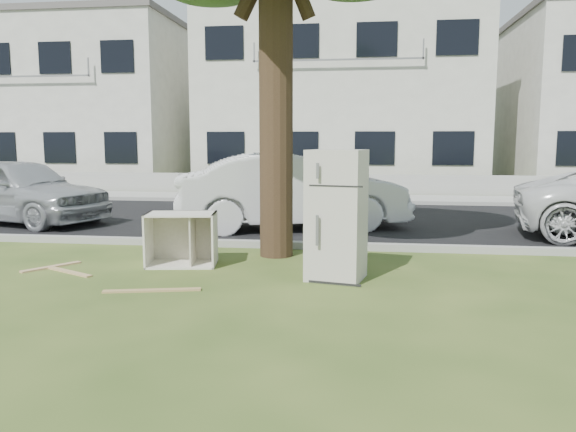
# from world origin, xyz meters

# --- Properties ---
(ground) EXTENTS (120.00, 120.00, 0.00)m
(ground) POSITION_xyz_m (0.00, 0.00, 0.00)
(ground) COLOR #324A1A
(road) EXTENTS (120.00, 7.00, 0.01)m
(road) POSITION_xyz_m (0.00, 6.00, 0.01)
(road) COLOR black
(road) RESTS_ON ground
(kerb_near) EXTENTS (120.00, 0.18, 0.12)m
(kerb_near) POSITION_xyz_m (0.00, 2.45, 0.00)
(kerb_near) COLOR gray
(kerb_near) RESTS_ON ground
(kerb_far) EXTENTS (120.00, 0.18, 0.12)m
(kerb_far) POSITION_xyz_m (0.00, 9.55, 0.00)
(kerb_far) COLOR gray
(kerb_far) RESTS_ON ground
(sidewalk) EXTENTS (120.00, 2.80, 0.01)m
(sidewalk) POSITION_xyz_m (0.00, 11.00, 0.01)
(sidewalk) COLOR gray
(sidewalk) RESTS_ON ground
(low_wall) EXTENTS (120.00, 0.15, 0.70)m
(low_wall) POSITION_xyz_m (0.00, 12.60, 0.35)
(low_wall) COLOR gray
(low_wall) RESTS_ON ground
(townhouse_left) EXTENTS (10.20, 8.16, 7.04)m
(townhouse_left) POSITION_xyz_m (-12.00, 17.50, 3.52)
(townhouse_left) COLOR silver
(townhouse_left) RESTS_ON ground
(townhouse_center) EXTENTS (11.22, 8.16, 7.44)m
(townhouse_center) POSITION_xyz_m (0.00, 17.50, 3.72)
(townhouse_center) COLOR beige
(townhouse_center) RESTS_ON ground
(fridge) EXTENTS (0.85, 0.81, 1.75)m
(fridge) POSITION_xyz_m (0.64, 0.37, 0.87)
(fridge) COLOR beige
(fridge) RESTS_ON ground
(cabinet) EXTENTS (1.10, 0.78, 0.80)m
(cabinet) POSITION_xyz_m (-1.70, 0.91, 0.40)
(cabinet) COLOR white
(cabinet) RESTS_ON ground
(plank_a) EXTENTS (1.20, 0.37, 0.02)m
(plank_a) POSITION_xyz_m (-1.60, -0.59, 0.01)
(plank_a) COLOR #A78851
(plank_a) RESTS_ON ground
(plank_b) EXTENTS (0.89, 0.53, 0.02)m
(plank_b) POSITION_xyz_m (-3.14, 0.21, 0.01)
(plank_b) COLOR tan
(plank_b) RESTS_ON ground
(plank_c) EXTENTS (0.58, 0.81, 0.02)m
(plank_c) POSITION_xyz_m (-3.57, 0.48, 0.01)
(plank_c) COLOR tan
(plank_c) RESTS_ON ground
(car_center) EXTENTS (5.16, 3.08, 1.61)m
(car_center) POSITION_xyz_m (-0.52, 4.65, 0.80)
(car_center) COLOR silver
(car_center) RESTS_ON ground
(car_left) EXTENTS (4.76, 2.99, 1.51)m
(car_left) POSITION_xyz_m (-6.79, 4.64, 0.76)
(car_left) COLOR #A6A9AD
(car_left) RESTS_ON ground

